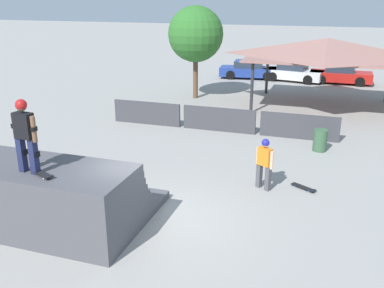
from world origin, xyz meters
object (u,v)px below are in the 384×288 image
Objects in this scene: trash_bin at (320,140)px; parked_car_red at (340,75)px; parked_car_white at (293,72)px; skateboard_on_ground at (304,188)px; skater_on_deck at (25,131)px; skateboard_on_deck at (42,174)px; bystander_walking at (265,160)px; tree_far_back at (196,34)px; parked_car_blue at (250,70)px.

trash_bin is 0.21× the size of parked_car_red.
trash_bin is at bearing -69.21° from parked_car_white.
skateboard_on_ground is at bearing -72.08° from parked_car_white.
skater_on_deck is 2.24× the size of skateboard_on_deck.
tree_far_back reaches higher than bystander_walking.
skateboard_on_ground is 0.18× the size of parked_car_blue.
parked_car_white is (4.88, 7.13, -3.02)m from tree_far_back.
parked_car_blue is 6.23m from parked_car_red.
bystander_walking is at bearing -62.48° from tree_far_back.
parked_car_blue is at bearing 112.95° from skateboard_on_deck.
skateboard_on_deck is 0.97× the size of skateboard_on_ground.
skateboard_on_deck is at bearing -84.95° from tree_far_back.
bystander_walking is at bearing 49.59° from skater_on_deck.
parked_car_blue reaches higher than skateboard_on_ground.
bystander_walking is 0.31× the size of tree_far_back.
skater_on_deck reaches higher than trash_bin.
tree_far_back reaches higher than skateboard_on_deck.
tree_far_back reaches higher than parked_car_red.
bystander_walking is 4.41m from trash_bin.
tree_far_back is at bearing 153.52° from skateboard_on_ground.
skater_on_deck reaches higher than bystander_walking.
parked_car_red is at bearing 13.83° from parked_car_white.
skater_on_deck is at bearing -88.63° from parked_car_white.
skater_on_deck is 8.25m from skateboard_on_ground.
trash_bin is 14.39m from parked_car_red.
skater_on_deck reaches higher than parked_car_white.
skater_on_deck is 24.17m from parked_car_red.
trash_bin is 15.34m from parked_car_blue.
skateboard_on_ground is (5.66, 4.99, -1.73)m from skateboard_on_deck.
tree_far_back is at bearing 118.90° from skateboard_on_deck.
trash_bin is (1.49, 4.11, -0.53)m from bystander_walking.
parked_car_blue is at bearing 94.46° from skater_on_deck.
trash_bin is at bearing -75.04° from parked_car_blue.
parked_car_white is at bearing 99.76° from trash_bin.
parked_car_red is at bearing 79.48° from skater_on_deck.
bystander_walking is at bearing -83.84° from parked_car_blue.
bystander_walking is (4.85, 4.55, -1.79)m from skater_on_deck.
bystander_walking is (4.44, 4.65, -0.83)m from skateboard_on_deck.
parked_car_white and parked_car_red have the same top height.
skateboard_on_deck is 6.48m from bystander_walking.
skateboard_on_deck is at bearing -6.91° from skater_on_deck.
tree_far_back reaches higher than parked_car_blue.
skateboard_on_deck is 16.01m from tree_far_back.
parked_car_blue is (-5.29, 18.06, 0.54)m from skateboard_on_ground.
trash_bin is (6.34, 8.66, -2.32)m from skater_on_deck.
skater_on_deck is 0.40× the size of parked_car_blue.
tree_far_back is (-0.99, 15.75, 0.88)m from skater_on_deck.
tree_far_back is at bearing 99.99° from skater_on_deck.
parked_car_white is at bearing 55.62° from tree_far_back.
skateboard_on_ground is at bearing -79.97° from parked_car_blue.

